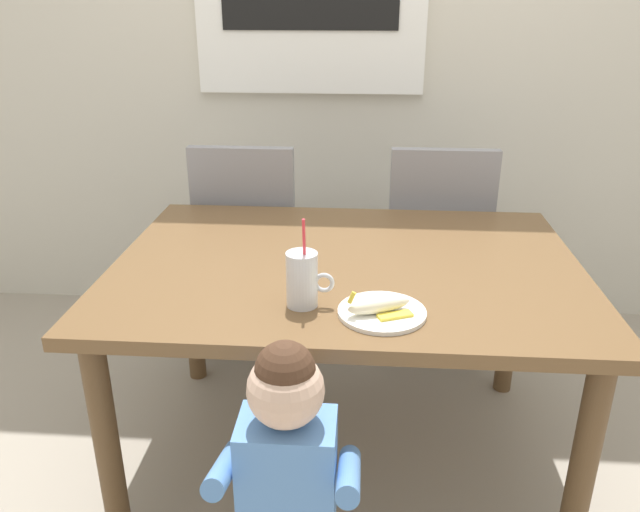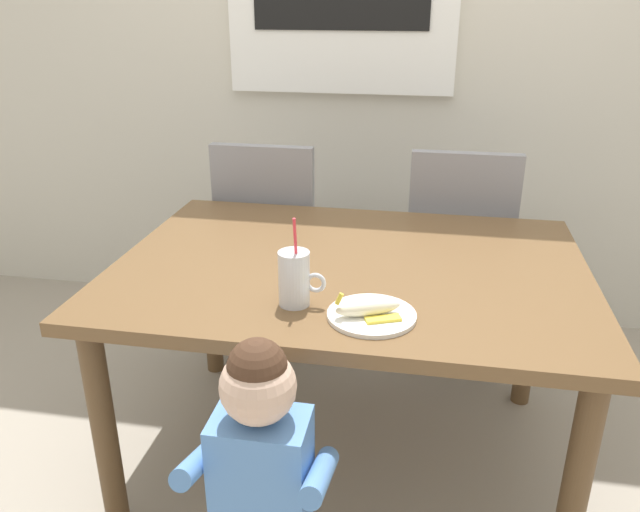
% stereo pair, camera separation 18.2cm
% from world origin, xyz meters
% --- Properties ---
extents(ground_plane, '(24.00, 24.00, 0.00)m').
position_xyz_m(ground_plane, '(0.00, 0.00, 0.00)').
color(ground_plane, '#9E9384').
extents(back_wall, '(6.40, 0.17, 2.90)m').
position_xyz_m(back_wall, '(-0.00, 1.22, 1.45)').
color(back_wall, beige).
rests_on(back_wall, ground).
extents(dining_table, '(1.44, 1.05, 0.74)m').
position_xyz_m(dining_table, '(0.00, 0.00, 0.65)').
color(dining_table, brown).
rests_on(dining_table, ground).
extents(dining_chair_left, '(0.44, 0.44, 0.96)m').
position_xyz_m(dining_chair_left, '(-0.44, 0.71, 0.54)').
color(dining_chair_left, gray).
rests_on(dining_chair_left, ground).
extents(dining_chair_right, '(0.44, 0.44, 0.96)m').
position_xyz_m(dining_chair_right, '(0.36, 0.73, 0.54)').
color(dining_chair_right, gray).
rests_on(dining_chair_right, ground).
extents(toddler_standing, '(0.33, 0.24, 0.84)m').
position_xyz_m(toddler_standing, '(-0.11, -0.67, 0.53)').
color(toddler_standing, '#3F4760').
rests_on(toddler_standing, ground).
extents(milk_cup, '(0.13, 0.08, 0.25)m').
position_xyz_m(milk_cup, '(-0.11, -0.30, 0.81)').
color(milk_cup, silver).
rests_on(milk_cup, dining_table).
extents(snack_plate, '(0.23, 0.23, 0.01)m').
position_xyz_m(snack_plate, '(0.10, -0.34, 0.75)').
color(snack_plate, white).
rests_on(snack_plate, dining_table).
extents(peeled_banana, '(0.18, 0.13, 0.07)m').
position_xyz_m(peeled_banana, '(0.10, -0.35, 0.77)').
color(peeled_banana, '#F4EAC6').
rests_on(peeled_banana, snack_plate).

